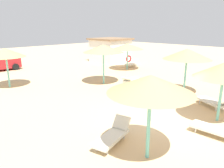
{
  "coord_description": "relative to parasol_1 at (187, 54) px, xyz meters",
  "views": [
    {
      "loc": [
        -7.87,
        -4.7,
        4.2
      ],
      "look_at": [
        0.0,
        3.0,
        1.2
      ],
      "focal_mm": 34.03,
      "sensor_mm": 36.0,
      "label": 1
    }
  ],
  "objects": [
    {
      "name": "lounger_5",
      "position": [
        -4.28,
        -3.48,
        -2.24
      ],
      "size": [
        0.69,
        1.88,
        0.77
      ],
      "color": "silver",
      "rests_on": "ground"
    },
    {
      "name": "parasol_4",
      "position": [
        -7.29,
        -2.32,
        -0.05
      ],
      "size": [
        2.68,
        2.68,
        2.8
      ],
      "color": "#6BC6BC",
      "rests_on": "ground"
    },
    {
      "name": "parasol_1",
      "position": [
        0.0,
        0.0,
        0.0
      ],
      "size": [
        2.92,
        2.92,
        2.89
      ],
      "color": "#6BC6BC",
      "rests_on": "ground"
    },
    {
      "name": "beach_cabana",
      "position": [
        6.03,
        12.6,
        -1.12
      ],
      "size": [
        4.19,
        4.06,
        2.83
      ],
      "color": "white",
      "rests_on": "ground"
    },
    {
      "name": "parasol_2",
      "position": [
        3.58,
        7.81,
        -0.28
      ],
      "size": [
        3.14,
        3.14,
        2.59
      ],
      "color": "#6BC6BC",
      "rests_on": "ground"
    },
    {
      "name": "lounger_1",
      "position": [
        -1.13,
        -2.21,
        -2.25
      ],
      "size": [
        1.44,
        2.0,
        0.62
      ],
      "color": "silver",
      "rests_on": "ground"
    },
    {
      "name": "lounger_4",
      "position": [
        -7.44,
        -0.88,
        -2.23
      ],
      "size": [
        1.94,
        1.05,
        0.81
      ],
      "color": "silver",
      "rests_on": "ground"
    },
    {
      "name": "lounger_3",
      "position": [
        -0.43,
        4.04,
        -2.24
      ],
      "size": [
        2.0,
        1.11,
        0.68
      ],
      "color": "silver",
      "rests_on": "ground"
    },
    {
      "name": "parasol_3",
      "position": [
        -1.81,
        5.55,
        0.08
      ],
      "size": [
        2.97,
        2.97,
        2.93
      ],
      "color": "#6BC6BC",
      "rests_on": "ground"
    },
    {
      "name": "lounger_2",
      "position": [
        5.29,
        8.61,
        -2.24
      ],
      "size": [
        1.96,
        0.95,
        0.74
      ],
      "color": "silver",
      "rests_on": "ground"
    },
    {
      "name": "ground_plane",
      "position": [
        -4.64,
        -1.1,
        -2.56
      ],
      "size": [
        80.0,
        80.0,
        0.0
      ],
      "primitive_type": "plane",
      "color": "#D1B284"
    },
    {
      "name": "parasol_5",
      "position": [
        -2.67,
        -2.97,
        -0.2
      ],
      "size": [
        2.6,
        2.6,
        2.71
      ],
      "color": "#6BC6BC",
      "rests_on": "ground"
    },
    {
      "name": "parasol_7",
      "position": [
        -7.21,
        9.59,
        -0.11
      ],
      "size": [
        2.63,
        2.63,
        2.76
      ],
      "color": "#6BC6BC",
      "rests_on": "ground"
    }
  ]
}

